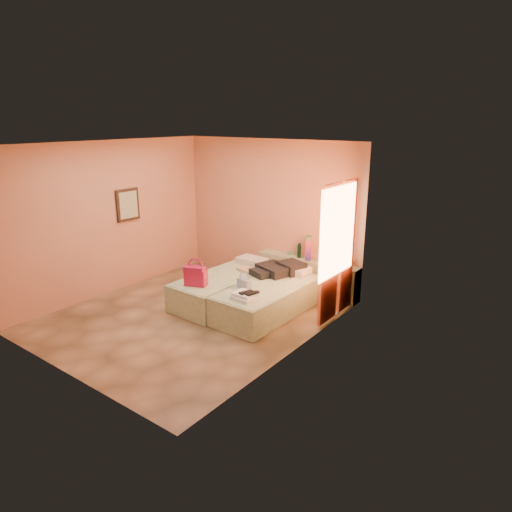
% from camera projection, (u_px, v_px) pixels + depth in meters
% --- Properties ---
extents(ground, '(4.50, 4.50, 0.00)m').
position_uv_depth(ground, '(192.00, 316.00, 7.61)').
color(ground, tan).
rests_on(ground, ground).
extents(room_walls, '(4.02, 4.51, 2.81)m').
position_uv_depth(room_walls, '(221.00, 207.00, 7.41)').
color(room_walls, tan).
rests_on(room_walls, ground).
extents(headboard_ledge, '(2.05, 0.30, 0.65)m').
position_uv_depth(headboard_ledge, '(307.00, 276.00, 8.57)').
color(headboard_ledge, '#9AA688').
rests_on(headboard_ledge, ground).
extents(bed_left, '(0.94, 2.02, 0.50)m').
position_uv_depth(bed_left, '(225.00, 288.00, 8.16)').
color(bed_left, beige).
rests_on(bed_left, ground).
extents(bed_right, '(0.94, 2.02, 0.50)m').
position_uv_depth(bed_right, '(268.00, 300.00, 7.65)').
color(bed_right, beige).
rests_on(bed_right, ground).
extents(water_bottle, '(0.10, 0.10, 0.27)m').
position_uv_depth(water_bottle, '(299.00, 251.00, 8.54)').
color(water_bottle, '#14381F').
rests_on(water_bottle, headboard_ledge).
extents(rainbow_box, '(0.13, 0.13, 0.46)m').
position_uv_depth(rainbow_box, '(308.00, 248.00, 8.36)').
color(rainbow_box, '#AF1541').
rests_on(rainbow_box, headboard_ledge).
extents(small_dish, '(0.15, 0.15, 0.03)m').
position_uv_depth(small_dish, '(291.00, 254.00, 8.77)').
color(small_dish, '#539873').
rests_on(small_dish, headboard_ledge).
extents(green_book, '(0.22, 0.18, 0.03)m').
position_uv_depth(green_book, '(326.00, 261.00, 8.30)').
color(green_book, '#254630').
rests_on(green_book, headboard_ledge).
extents(flower_vase, '(0.20, 0.20, 0.26)m').
position_uv_depth(flower_vase, '(349.00, 261.00, 7.95)').
color(flower_vase, silver).
rests_on(flower_vase, headboard_ledge).
extents(magenta_handbag, '(0.40, 0.31, 0.33)m').
position_uv_depth(magenta_handbag, '(196.00, 276.00, 7.55)').
color(magenta_handbag, '#AF1541').
rests_on(magenta_handbag, bed_left).
extents(khaki_garment, '(0.38, 0.33, 0.06)m').
position_uv_depth(khaki_garment, '(247.00, 269.00, 8.29)').
color(khaki_garment, tan).
rests_on(khaki_garment, bed_left).
extents(clothes_pile, '(0.85, 0.85, 0.20)m').
position_uv_depth(clothes_pile, '(277.00, 269.00, 8.09)').
color(clothes_pile, black).
rests_on(clothes_pile, bed_right).
extents(blue_handbag, '(0.26, 0.15, 0.16)m').
position_uv_depth(blue_handbag, '(244.00, 284.00, 7.42)').
color(blue_handbag, '#3B578F').
rests_on(blue_handbag, bed_right).
extents(towel_stack, '(0.37, 0.32, 0.10)m').
position_uv_depth(towel_stack, '(245.00, 296.00, 6.99)').
color(towel_stack, white).
rests_on(towel_stack, bed_right).
extents(sandal_pair, '(0.23, 0.27, 0.02)m').
position_uv_depth(sandal_pair, '(249.00, 293.00, 6.96)').
color(sandal_pair, black).
rests_on(sandal_pair, towel_stack).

